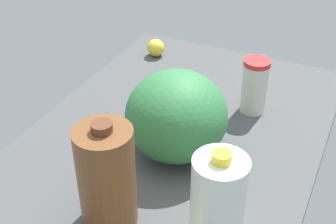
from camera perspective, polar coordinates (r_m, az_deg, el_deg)
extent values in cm
cube|color=#47494A|center=(125.03, 0.00, -4.39)|extent=(120.00, 76.00, 3.00)
cylinder|color=beige|center=(135.46, 10.47, 2.88)|extent=(7.35, 7.35, 14.93)
cylinder|color=red|center=(131.54, 10.84, 5.93)|extent=(7.57, 7.57, 1.40)
cylinder|color=white|center=(89.35, 6.03, -11.93)|extent=(10.28, 10.28, 24.09)
cylinder|color=yellow|center=(80.64, 6.57, -5.49)|extent=(3.60, 3.60, 1.80)
cylinder|color=brown|center=(96.98, -7.56, -7.91)|extent=(12.03, 12.03, 23.41)
cylinder|color=#59331E|center=(89.17, -8.15, -1.84)|extent=(4.21, 4.21, 1.80)
ellipsoid|color=#30753E|center=(114.52, 1.03, -0.48)|extent=(25.34, 25.34, 22.62)
sphere|color=yellow|center=(166.44, -1.50, 7.84)|extent=(6.05, 6.05, 6.05)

